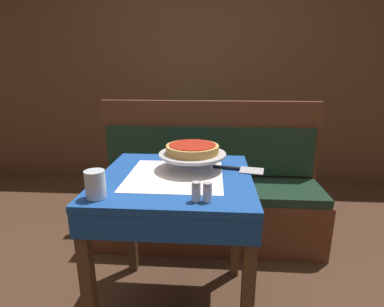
{
  "coord_description": "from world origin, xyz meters",
  "views": [
    {
      "loc": [
        0.17,
        -1.33,
        1.27
      ],
      "look_at": [
        0.08,
        0.07,
        0.87
      ],
      "focal_mm": 28.0,
      "sensor_mm": 36.0,
      "label": 1
    }
  ],
  "objects_px": {
    "dining_table_front": "(175,195)",
    "pizza_pan_stand": "(192,155)",
    "pepper_shaker": "(207,192)",
    "pizza_server": "(240,169)",
    "water_glass_near": "(95,184)",
    "salt_shaker": "(196,192)",
    "dining_table_rear": "(193,130)",
    "booth_bench": "(208,201)",
    "deep_dish_pizza": "(192,149)",
    "condiment_caddy": "(202,115)"
  },
  "relations": [
    {
      "from": "dining_table_front",
      "to": "pizza_pan_stand",
      "type": "bearing_deg",
      "value": 53.15
    },
    {
      "from": "pepper_shaker",
      "to": "pizza_server",
      "type": "bearing_deg",
      "value": 67.26
    },
    {
      "from": "water_glass_near",
      "to": "salt_shaker",
      "type": "height_order",
      "value": "water_glass_near"
    },
    {
      "from": "dining_table_front",
      "to": "dining_table_rear",
      "type": "height_order",
      "value": "dining_table_front"
    },
    {
      "from": "pizza_pan_stand",
      "to": "pepper_shaker",
      "type": "bearing_deg",
      "value": -77.58
    },
    {
      "from": "booth_bench",
      "to": "deep_dish_pizza",
      "type": "xyz_separation_m",
      "value": [
        -0.07,
        -0.65,
        0.58
      ]
    },
    {
      "from": "dining_table_rear",
      "to": "booth_bench",
      "type": "distance_m",
      "value": 1.03
    },
    {
      "from": "dining_table_rear",
      "to": "dining_table_front",
      "type": "bearing_deg",
      "value": -88.83
    },
    {
      "from": "deep_dish_pizza",
      "to": "pizza_server",
      "type": "xyz_separation_m",
      "value": [
        0.24,
        -0.0,
        -0.1
      ]
    },
    {
      "from": "booth_bench",
      "to": "pizza_pan_stand",
      "type": "height_order",
      "value": "booth_bench"
    },
    {
      "from": "deep_dish_pizza",
      "to": "dining_table_front",
      "type": "bearing_deg",
      "value": -126.85
    },
    {
      "from": "salt_shaker",
      "to": "condiment_caddy",
      "type": "distance_m",
      "value": 2.07
    },
    {
      "from": "pepper_shaker",
      "to": "deep_dish_pizza",
      "type": "bearing_deg",
      "value": 102.42
    },
    {
      "from": "condiment_caddy",
      "to": "water_glass_near",
      "type": "bearing_deg",
      "value": -99.19
    },
    {
      "from": "dining_table_rear",
      "to": "water_glass_near",
      "type": "bearing_deg",
      "value": -96.98
    },
    {
      "from": "deep_dish_pizza",
      "to": "condiment_caddy",
      "type": "bearing_deg",
      "value": 90.62
    },
    {
      "from": "deep_dish_pizza",
      "to": "booth_bench",
      "type": "bearing_deg",
      "value": 83.89
    },
    {
      "from": "pizza_pan_stand",
      "to": "pizza_server",
      "type": "bearing_deg",
      "value": -0.54
    },
    {
      "from": "dining_table_front",
      "to": "deep_dish_pizza",
      "type": "height_order",
      "value": "deep_dish_pizza"
    },
    {
      "from": "water_glass_near",
      "to": "salt_shaker",
      "type": "bearing_deg",
      "value": -0.51
    },
    {
      "from": "pizza_pan_stand",
      "to": "pizza_server",
      "type": "xyz_separation_m",
      "value": [
        0.24,
        -0.0,
        -0.07
      ]
    },
    {
      "from": "dining_table_rear",
      "to": "pepper_shaker",
      "type": "xyz_separation_m",
      "value": [
        0.19,
        -1.98,
        0.16
      ]
    },
    {
      "from": "water_glass_near",
      "to": "booth_bench",
      "type": "bearing_deg",
      "value": 67.6
    },
    {
      "from": "deep_dish_pizza",
      "to": "pizza_pan_stand",
      "type": "bearing_deg",
      "value": -90.0
    },
    {
      "from": "pepper_shaker",
      "to": "dining_table_rear",
      "type": "bearing_deg",
      "value": 95.57
    },
    {
      "from": "deep_dish_pizza",
      "to": "pizza_server",
      "type": "bearing_deg",
      "value": -0.54
    },
    {
      "from": "pepper_shaker",
      "to": "condiment_caddy",
      "type": "height_order",
      "value": "condiment_caddy"
    },
    {
      "from": "deep_dish_pizza",
      "to": "condiment_caddy",
      "type": "relative_size",
      "value": 1.76
    },
    {
      "from": "dining_table_rear",
      "to": "condiment_caddy",
      "type": "xyz_separation_m",
      "value": [
        0.09,
        0.09,
        0.15
      ]
    },
    {
      "from": "dining_table_rear",
      "to": "pizza_server",
      "type": "distance_m",
      "value": 1.65
    },
    {
      "from": "dining_table_rear",
      "to": "water_glass_near",
      "type": "height_order",
      "value": "water_glass_near"
    },
    {
      "from": "dining_table_rear",
      "to": "pepper_shaker",
      "type": "relative_size",
      "value": 10.3
    },
    {
      "from": "deep_dish_pizza",
      "to": "condiment_caddy",
      "type": "xyz_separation_m",
      "value": [
        -0.02,
        1.69,
        -0.08
      ]
    },
    {
      "from": "booth_bench",
      "to": "pizza_pan_stand",
      "type": "xyz_separation_m",
      "value": [
        -0.07,
        -0.65,
        0.54
      ]
    },
    {
      "from": "salt_shaker",
      "to": "pizza_pan_stand",
      "type": "bearing_deg",
      "value": 96.13
    },
    {
      "from": "pizza_server",
      "to": "water_glass_near",
      "type": "height_order",
      "value": "water_glass_near"
    },
    {
      "from": "dining_table_front",
      "to": "pizza_server",
      "type": "bearing_deg",
      "value": 17.28
    },
    {
      "from": "pepper_shaker",
      "to": "booth_bench",
      "type": "bearing_deg",
      "value": 90.77
    },
    {
      "from": "pizza_pan_stand",
      "to": "salt_shaker",
      "type": "height_order",
      "value": "pizza_pan_stand"
    },
    {
      "from": "pepper_shaker",
      "to": "dining_table_front",
      "type": "bearing_deg",
      "value": 119.76
    },
    {
      "from": "deep_dish_pizza",
      "to": "pepper_shaker",
      "type": "bearing_deg",
      "value": -77.58
    },
    {
      "from": "booth_bench",
      "to": "pizza_server",
      "type": "distance_m",
      "value": 0.82
    },
    {
      "from": "booth_bench",
      "to": "pizza_server",
      "type": "xyz_separation_m",
      "value": [
        0.17,
        -0.65,
        0.48
      ]
    },
    {
      "from": "booth_bench",
      "to": "salt_shaker",
      "type": "bearing_deg",
      "value": -91.61
    },
    {
      "from": "salt_shaker",
      "to": "pepper_shaker",
      "type": "relative_size",
      "value": 1.02
    },
    {
      "from": "booth_bench",
      "to": "salt_shaker",
      "type": "relative_size",
      "value": 21.54
    },
    {
      "from": "pizza_pan_stand",
      "to": "pepper_shaker",
      "type": "height_order",
      "value": "pizza_pan_stand"
    },
    {
      "from": "water_glass_near",
      "to": "condiment_caddy",
      "type": "xyz_separation_m",
      "value": [
        0.33,
        2.06,
        -0.03
      ]
    },
    {
      "from": "booth_bench",
      "to": "pizza_server",
      "type": "relative_size",
      "value": 6.33
    },
    {
      "from": "dining_table_rear",
      "to": "pizza_pan_stand",
      "type": "distance_m",
      "value": 1.62
    }
  ]
}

